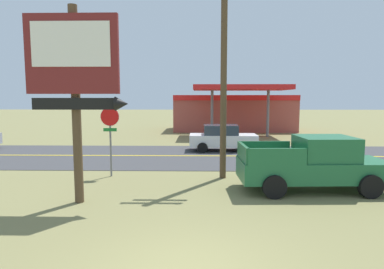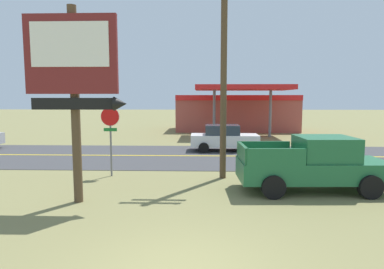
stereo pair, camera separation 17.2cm
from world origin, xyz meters
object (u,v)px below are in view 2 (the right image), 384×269
object	(u,v)px
motel_sign	(74,73)
car_white_far_lane	(224,138)
utility_pole	(224,61)
gas_station	(236,111)
stop_sign	(110,129)
pickup_green_parked_on_lawn	(314,164)

from	to	relation	value
motel_sign	car_white_far_lane	distance (m)	12.40
utility_pole	gas_station	world-z (taller)	utility_pole
car_white_far_lane	utility_pole	bearing A→B (deg)	-93.78
stop_sign	car_white_far_lane	size ratio (longest dim) A/B	0.70
pickup_green_parked_on_lawn	motel_sign	bearing A→B (deg)	-167.86
gas_station	stop_sign	bearing A→B (deg)	-109.38
stop_sign	car_white_far_lane	bearing A→B (deg)	53.42
stop_sign	gas_station	bearing A→B (deg)	70.62
stop_sign	utility_pole	world-z (taller)	utility_pole
utility_pole	gas_station	xyz separation A→B (m)	(2.51, 20.80, -2.86)
utility_pole	gas_station	size ratio (longest dim) A/B	0.75
stop_sign	utility_pole	distance (m)	5.50
gas_station	car_white_far_lane	bearing A→B (deg)	-98.52
gas_station	utility_pole	bearing A→B (deg)	-96.89
utility_pole	pickup_green_parked_on_lawn	world-z (taller)	utility_pole
motel_sign	car_white_far_lane	bearing A→B (deg)	64.00
gas_station	car_white_far_lane	world-z (taller)	gas_station
gas_station	pickup_green_parked_on_lawn	distance (m)	22.68
motel_sign	pickup_green_parked_on_lawn	size ratio (longest dim) A/B	1.16
motel_sign	utility_pole	size ratio (longest dim) A/B	0.68
stop_sign	pickup_green_parked_on_lawn	size ratio (longest dim) A/B	0.56
pickup_green_parked_on_lawn	car_white_far_lane	distance (m)	9.44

